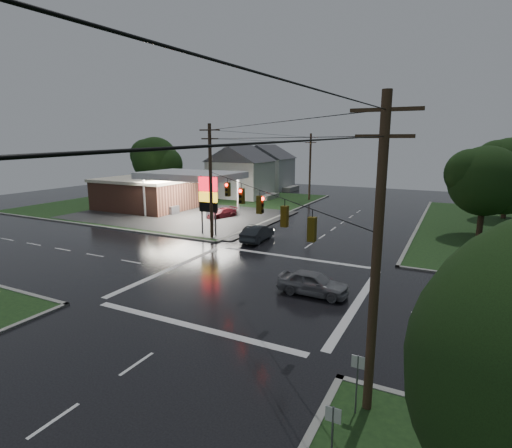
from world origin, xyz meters
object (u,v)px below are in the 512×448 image
at_px(pylon_sign, 208,196).
at_px(car_pump, 222,213).
at_px(utility_pole_se, 377,256).
at_px(car_crossing, 313,283).
at_px(house_near, 241,171).
at_px(tree_nw_behind, 156,160).
at_px(tree_ne_far, 511,168).
at_px(house_far, 266,167).
at_px(tree_ne_near, 487,181).
at_px(utility_pole_nw, 211,180).
at_px(utility_pole_n, 310,166).
at_px(car_north, 257,233).
at_px(gas_station, 153,191).

bearing_deg(pylon_sign, car_pump, 113.70).
relative_size(utility_pole_se, car_crossing, 2.46).
relative_size(house_near, car_pump, 2.66).
bearing_deg(pylon_sign, car_crossing, -35.53).
height_order(tree_nw_behind, tree_ne_far, tree_nw_behind).
height_order(pylon_sign, house_far, house_far).
xyz_separation_m(house_far, tree_ne_near, (36.09, -26.01, 1.16)).
relative_size(utility_pole_nw, tree_ne_far, 1.12).
distance_m(house_near, tree_ne_near, 37.80).
bearing_deg(house_near, utility_pole_n, 9.91).
relative_size(utility_pole_nw, tree_nw_behind, 1.10).
bearing_deg(tree_ne_far, tree_ne_near, -104.07).
distance_m(utility_pole_se, car_crossing, 11.97).
distance_m(house_far, car_crossing, 54.77).
bearing_deg(tree_nw_behind, house_far, 56.56).
relative_size(utility_pole_nw, house_near, 1.00).
bearing_deg(house_far, tree_ne_far, -19.71).
xyz_separation_m(utility_pole_nw, car_north, (4.49, 1.04, -4.94)).
distance_m(tree_ne_near, car_north, 22.82).
bearing_deg(pylon_sign, house_near, 112.28).
height_order(tree_ne_near, car_pump, tree_ne_near).
bearing_deg(tree_nw_behind, tree_ne_near, -9.47).
xyz_separation_m(gas_station, house_near, (4.73, 16.30, 1.86)).
xyz_separation_m(gas_station, car_north, (20.67, -9.16, -1.77)).
height_order(utility_pole_nw, tree_ne_near, utility_pole_nw).
bearing_deg(house_near, gas_station, -106.17).
xyz_separation_m(utility_pole_nw, car_crossing, (13.69, -9.49, -4.96)).
distance_m(house_near, car_pump, 18.83).
distance_m(gas_station, car_crossing, 35.81).
bearing_deg(utility_pole_n, utility_pole_se, -68.20).
height_order(tree_ne_far, car_pump, tree_ne_far).
bearing_deg(utility_pole_n, car_pump, -103.70).
relative_size(utility_pole_nw, car_north, 2.32).
bearing_deg(house_near, tree_ne_far, -3.01).
bearing_deg(gas_station, tree_ne_near, 3.30).
relative_size(house_near, car_north, 2.33).
bearing_deg(house_far, car_pump, -75.05).
relative_size(utility_pole_se, tree_ne_far, 1.12).
height_order(pylon_sign, car_crossing, pylon_sign).
relative_size(utility_pole_n, car_north, 2.22).
bearing_deg(car_pump, tree_ne_far, 45.72).
bearing_deg(utility_pole_se, tree_nw_behind, 137.66).
xyz_separation_m(utility_pole_se, car_pump, (-23.67, 28.35, -5.12)).
height_order(gas_station, tree_nw_behind, tree_nw_behind).
relative_size(house_far, car_pump, 2.66).
relative_size(gas_station, tree_ne_near, 2.92).
relative_size(house_near, tree_ne_far, 1.13).
xyz_separation_m(house_near, house_far, (-1.00, 12.00, 0.00)).
height_order(gas_station, car_crossing, gas_station).
bearing_deg(pylon_sign, car_north, 0.42).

